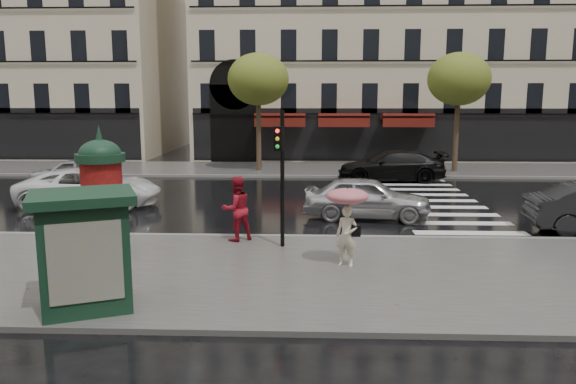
{
  "coord_description": "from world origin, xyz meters",
  "views": [
    {
      "loc": [
        0.86,
        -13.53,
        4.32
      ],
      "look_at": [
        0.28,
        1.5,
        1.72
      ],
      "focal_mm": 35.0,
      "sensor_mm": 36.0,
      "label": 1
    }
  ],
  "objects_px": {
    "man_burgundy": "(86,223)",
    "car_far_silver": "(71,172)",
    "traffic_light": "(281,165)",
    "car_silver": "(367,198)",
    "car_white": "(90,188)",
    "car_black": "(391,166)",
    "woman_red": "(237,209)",
    "woman_umbrella": "(347,213)",
    "morris_column": "(102,192)",
    "newsstand": "(85,249)"
  },
  "relations": [
    {
      "from": "morris_column",
      "to": "car_black",
      "type": "xyz_separation_m",
      "value": [
        9.68,
        14.06,
        -0.99
      ]
    },
    {
      "from": "car_silver",
      "to": "newsstand",
      "type": "bearing_deg",
      "value": 151.13
    },
    {
      "from": "traffic_light",
      "to": "woman_umbrella",
      "type": "bearing_deg",
      "value": -44.76
    },
    {
      "from": "morris_column",
      "to": "car_white",
      "type": "height_order",
      "value": "morris_column"
    },
    {
      "from": "car_white",
      "to": "morris_column",
      "type": "bearing_deg",
      "value": -162.12
    },
    {
      "from": "woman_umbrella",
      "to": "woman_red",
      "type": "relative_size",
      "value": 1.07
    },
    {
      "from": "traffic_light",
      "to": "newsstand",
      "type": "height_order",
      "value": "traffic_light"
    },
    {
      "from": "car_black",
      "to": "woman_red",
      "type": "bearing_deg",
      "value": -26.58
    },
    {
      "from": "woman_red",
      "to": "car_far_silver",
      "type": "xyz_separation_m",
      "value": [
        -9.44,
        10.6,
        -0.41
      ]
    },
    {
      "from": "car_silver",
      "to": "car_black",
      "type": "height_order",
      "value": "car_black"
    },
    {
      "from": "woman_red",
      "to": "newsstand",
      "type": "xyz_separation_m",
      "value": [
        -2.31,
        -5.4,
        0.26
      ]
    },
    {
      "from": "woman_red",
      "to": "car_white",
      "type": "relative_size",
      "value": 0.35
    },
    {
      "from": "man_burgundy",
      "to": "newsstand",
      "type": "height_order",
      "value": "newsstand"
    },
    {
      "from": "car_silver",
      "to": "car_black",
      "type": "distance_m",
      "value": 9.21
    },
    {
      "from": "car_black",
      "to": "newsstand",
      "type": "bearing_deg",
      "value": -25.58
    },
    {
      "from": "car_far_silver",
      "to": "traffic_light",
      "type": "bearing_deg",
      "value": 38.61
    },
    {
      "from": "woman_umbrella",
      "to": "car_white",
      "type": "bearing_deg",
      "value": 140.72
    },
    {
      "from": "woman_umbrella",
      "to": "man_burgundy",
      "type": "relative_size",
      "value": 1.18
    },
    {
      "from": "traffic_light",
      "to": "car_far_silver",
      "type": "xyz_separation_m",
      "value": [
        -10.77,
        11.27,
        -1.78
      ]
    },
    {
      "from": "man_burgundy",
      "to": "car_far_silver",
      "type": "distance_m",
      "value": 13.5
    },
    {
      "from": "traffic_light",
      "to": "car_far_silver",
      "type": "relative_size",
      "value": 0.99
    },
    {
      "from": "man_burgundy",
      "to": "morris_column",
      "type": "bearing_deg",
      "value": -158.41
    },
    {
      "from": "traffic_light",
      "to": "car_white",
      "type": "distance_m",
      "value": 10.04
    },
    {
      "from": "woman_umbrella",
      "to": "morris_column",
      "type": "distance_m",
      "value": 6.52
    },
    {
      "from": "man_burgundy",
      "to": "car_silver",
      "type": "relative_size",
      "value": 0.39
    },
    {
      "from": "car_white",
      "to": "traffic_light",
      "type": "bearing_deg",
      "value": -134.18
    },
    {
      "from": "car_white",
      "to": "car_black",
      "type": "xyz_separation_m",
      "value": [
        12.75,
        7.18,
        0.03
      ]
    },
    {
      "from": "morris_column",
      "to": "traffic_light",
      "type": "xyz_separation_m",
      "value": [
        4.73,
        0.79,
        0.66
      ]
    },
    {
      "from": "woman_red",
      "to": "car_silver",
      "type": "bearing_deg",
      "value": -172.06
    },
    {
      "from": "car_black",
      "to": "car_far_silver",
      "type": "xyz_separation_m",
      "value": [
        -15.72,
        -2.0,
        -0.13
      ]
    },
    {
      "from": "newsstand",
      "to": "car_white",
      "type": "distance_m",
      "value": 11.6
    },
    {
      "from": "woman_umbrella",
      "to": "man_burgundy",
      "type": "bearing_deg",
      "value": 174.09
    },
    {
      "from": "car_silver",
      "to": "car_white",
      "type": "relative_size",
      "value": 0.82
    },
    {
      "from": "car_silver",
      "to": "car_black",
      "type": "xyz_separation_m",
      "value": [
        2.13,
        8.96,
        0.03
      ]
    },
    {
      "from": "newsstand",
      "to": "man_burgundy",
      "type": "bearing_deg",
      "value": 111.57
    },
    {
      "from": "man_burgundy",
      "to": "car_silver",
      "type": "height_order",
      "value": "man_burgundy"
    },
    {
      "from": "woman_red",
      "to": "traffic_light",
      "type": "height_order",
      "value": "traffic_light"
    },
    {
      "from": "traffic_light",
      "to": "car_silver",
      "type": "bearing_deg",
      "value": 56.83
    },
    {
      "from": "traffic_light",
      "to": "car_white",
      "type": "height_order",
      "value": "traffic_light"
    },
    {
      "from": "woman_red",
      "to": "man_burgundy",
      "type": "xyz_separation_m",
      "value": [
        -3.78,
        -1.66,
        -0.09
      ]
    },
    {
      "from": "man_burgundy",
      "to": "woman_red",
      "type": "bearing_deg",
      "value": -162.32
    },
    {
      "from": "car_far_silver",
      "to": "woman_red",
      "type": "bearing_deg",
      "value": 36.57
    },
    {
      "from": "morris_column",
      "to": "traffic_light",
      "type": "height_order",
      "value": "traffic_light"
    },
    {
      "from": "woman_red",
      "to": "newsstand",
      "type": "bearing_deg",
      "value": 33.56
    },
    {
      "from": "man_burgundy",
      "to": "car_white",
      "type": "height_order",
      "value": "man_burgundy"
    },
    {
      "from": "man_burgundy",
      "to": "car_white",
      "type": "xyz_separation_m",
      "value": [
        -2.68,
        7.08,
        -0.22
      ]
    },
    {
      "from": "man_burgundy",
      "to": "car_black",
      "type": "distance_m",
      "value": 17.46
    },
    {
      "from": "car_white",
      "to": "woman_umbrella",
      "type": "bearing_deg",
      "value": -135.51
    },
    {
      "from": "car_far_silver",
      "to": "woman_umbrella",
      "type": "bearing_deg",
      "value": 38.81
    },
    {
      "from": "woman_red",
      "to": "traffic_light",
      "type": "xyz_separation_m",
      "value": [
        1.34,
        -0.67,
        1.37
      ]
    }
  ]
}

